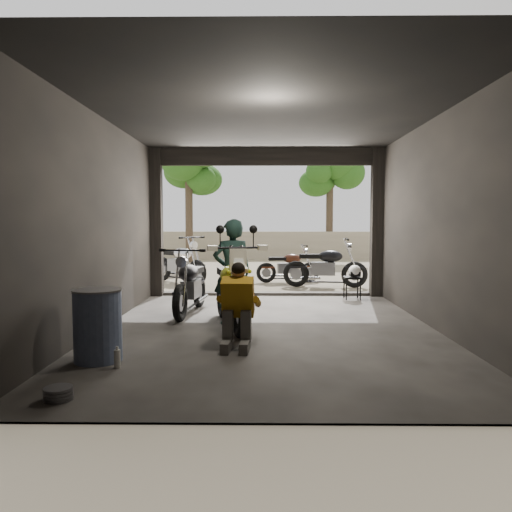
{
  "coord_description": "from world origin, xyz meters",
  "views": [
    {
      "loc": [
        -0.1,
        -7.41,
        1.64
      ],
      "look_at": [
        -0.19,
        0.6,
        1.08
      ],
      "focal_mm": 35.0,
      "sensor_mm": 36.0,
      "label": 1
    }
  ],
  "objects_px": {
    "left_bike": "(190,281)",
    "rider": "(232,272)",
    "mechanic": "(237,308)",
    "main_bike": "(231,285)",
    "outside_bike_c": "(325,263)",
    "outside_bike_a": "(179,260)",
    "helmet": "(355,271)",
    "stool": "(352,280)",
    "outside_bike_b": "(288,264)",
    "oil_drum": "(98,327)",
    "sign_post": "(437,218)"
  },
  "relations": [
    {
      "from": "left_bike",
      "to": "rider",
      "type": "relative_size",
      "value": 1.05
    },
    {
      "from": "left_bike",
      "to": "mechanic",
      "type": "relative_size",
      "value": 1.64
    },
    {
      "from": "main_bike",
      "to": "outside_bike_c",
      "type": "relative_size",
      "value": 1.09
    },
    {
      "from": "outside_bike_c",
      "to": "rider",
      "type": "xyz_separation_m",
      "value": [
        -2.04,
        -4.51,
        0.23
      ]
    },
    {
      "from": "left_bike",
      "to": "outside_bike_a",
      "type": "xyz_separation_m",
      "value": [
        -0.93,
        4.46,
        0.03
      ]
    },
    {
      "from": "outside_bike_c",
      "to": "helmet",
      "type": "distance_m",
      "value": 2.01
    },
    {
      "from": "main_bike",
      "to": "helmet",
      "type": "xyz_separation_m",
      "value": [
        2.42,
        2.73,
        -0.05
      ]
    },
    {
      "from": "mechanic",
      "to": "stool",
      "type": "relative_size",
      "value": 2.21
    },
    {
      "from": "left_bike",
      "to": "outside_bike_c",
      "type": "height_order",
      "value": "outside_bike_c"
    },
    {
      "from": "outside_bike_b",
      "to": "rider",
      "type": "bearing_deg",
      "value": 159.81
    },
    {
      "from": "left_bike",
      "to": "rider",
      "type": "xyz_separation_m",
      "value": [
        0.79,
        -0.88,
        0.24
      ]
    },
    {
      "from": "helmet",
      "to": "oil_drum",
      "type": "relative_size",
      "value": 0.32
    },
    {
      "from": "helmet",
      "to": "oil_drum",
      "type": "distance_m",
      "value": 6.05
    },
    {
      "from": "outside_bike_a",
      "to": "stool",
      "type": "xyz_separation_m",
      "value": [
        4.09,
        -2.78,
        -0.21
      ]
    },
    {
      "from": "outside_bike_a",
      "to": "oil_drum",
      "type": "height_order",
      "value": "outside_bike_a"
    },
    {
      "from": "left_bike",
      "to": "stool",
      "type": "bearing_deg",
      "value": 33.88
    },
    {
      "from": "left_bike",
      "to": "sign_post",
      "type": "relative_size",
      "value": 0.7
    },
    {
      "from": "outside_bike_c",
      "to": "rider",
      "type": "relative_size",
      "value": 1.08
    },
    {
      "from": "outside_bike_a",
      "to": "outside_bike_b",
      "type": "xyz_separation_m",
      "value": [
        2.9,
        0.16,
        -0.12
      ]
    },
    {
      "from": "outside_bike_a",
      "to": "oil_drum",
      "type": "bearing_deg",
      "value": -135.18
    },
    {
      "from": "stool",
      "to": "oil_drum",
      "type": "bearing_deg",
      "value": -128.89
    },
    {
      "from": "outside_bike_b",
      "to": "outside_bike_c",
      "type": "height_order",
      "value": "outside_bike_c"
    },
    {
      "from": "outside_bike_c",
      "to": "mechanic",
      "type": "relative_size",
      "value": 1.69
    },
    {
      "from": "outside_bike_b",
      "to": "sign_post",
      "type": "distance_m",
      "value": 4.5
    },
    {
      "from": "outside_bike_b",
      "to": "sign_post",
      "type": "height_order",
      "value": "sign_post"
    },
    {
      "from": "main_bike",
      "to": "outside_bike_c",
      "type": "bearing_deg",
      "value": 53.08
    },
    {
      "from": "rider",
      "to": "stool",
      "type": "xyz_separation_m",
      "value": [
        2.36,
        2.56,
        -0.43
      ]
    },
    {
      "from": "rider",
      "to": "stool",
      "type": "height_order",
      "value": "rider"
    },
    {
      "from": "left_bike",
      "to": "helmet",
      "type": "distance_m",
      "value": 3.6
    },
    {
      "from": "left_bike",
      "to": "mechanic",
      "type": "bearing_deg",
      "value": -62.9
    },
    {
      "from": "rider",
      "to": "sign_post",
      "type": "distance_m",
      "value": 4.6
    },
    {
      "from": "stool",
      "to": "outside_bike_a",
      "type": "bearing_deg",
      "value": 145.74
    },
    {
      "from": "main_bike",
      "to": "outside_bike_b",
      "type": "xyz_separation_m",
      "value": [
        1.19,
        5.7,
        -0.15
      ]
    },
    {
      "from": "left_bike",
      "to": "outside_bike_c",
      "type": "relative_size",
      "value": 0.97
    },
    {
      "from": "left_bike",
      "to": "outside_bike_c",
      "type": "xyz_separation_m",
      "value": [
        2.83,
        3.63,
        0.02
      ]
    },
    {
      "from": "left_bike",
      "to": "outside_bike_c",
      "type": "bearing_deg",
      "value": 57.81
    },
    {
      "from": "outside_bike_b",
      "to": "main_bike",
      "type": "bearing_deg",
      "value": 160.09
    },
    {
      "from": "left_bike",
      "to": "helmet",
      "type": "height_order",
      "value": "left_bike"
    },
    {
      "from": "rider",
      "to": "helmet",
      "type": "bearing_deg",
      "value": -149.35
    },
    {
      "from": "left_bike",
      "to": "stool",
      "type": "relative_size",
      "value": 3.62
    },
    {
      "from": "stool",
      "to": "oil_drum",
      "type": "relative_size",
      "value": 0.57
    },
    {
      "from": "outside_bike_b",
      "to": "outside_bike_c",
      "type": "bearing_deg",
      "value": -147.11
    },
    {
      "from": "left_bike",
      "to": "outside_bike_c",
      "type": "distance_m",
      "value": 4.6
    },
    {
      "from": "outside_bike_c",
      "to": "stool",
      "type": "distance_m",
      "value": 1.98
    },
    {
      "from": "main_bike",
      "to": "stool",
      "type": "relative_size",
      "value": 4.06
    },
    {
      "from": "outside_bike_b",
      "to": "mechanic",
      "type": "height_order",
      "value": "mechanic"
    },
    {
      "from": "main_bike",
      "to": "rider",
      "type": "distance_m",
      "value": 0.27
    },
    {
      "from": "mechanic",
      "to": "sign_post",
      "type": "xyz_separation_m",
      "value": [
        3.81,
        3.71,
        1.17
      ]
    },
    {
      "from": "mechanic",
      "to": "left_bike",
      "type": "bearing_deg",
      "value": 114.98
    },
    {
      "from": "left_bike",
      "to": "helmet",
      "type": "relative_size",
      "value": 6.47
    }
  ]
}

